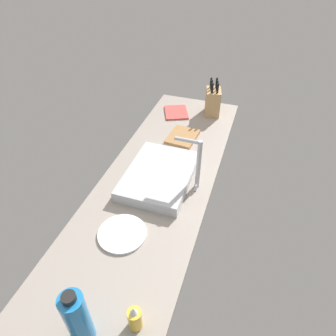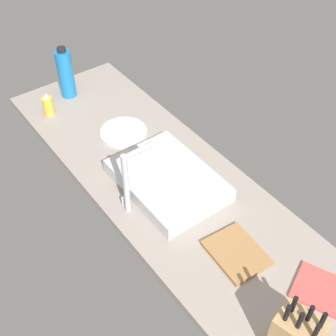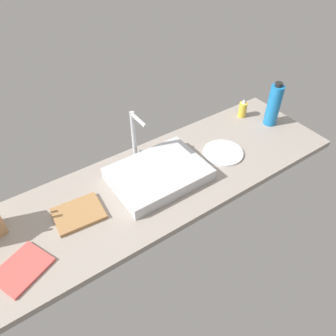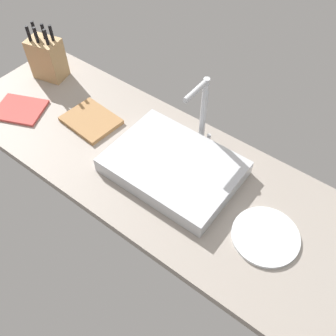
{
  "view_description": "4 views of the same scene",
  "coord_description": "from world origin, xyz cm",
  "px_view_note": "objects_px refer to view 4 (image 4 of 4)",
  "views": [
    {
      "loc": [
        115.31,
        44.25,
        115.69
      ],
      "look_at": [
        -3.84,
        4.91,
        10.39
      ],
      "focal_mm": 32.39,
      "sensor_mm": 36.0,
      "label": 1
    },
    {
      "loc": [
        -108.05,
        80.58,
        142.93
      ],
      "look_at": [
        1.87,
        -1.04,
        10.58
      ],
      "focal_mm": 48.81,
      "sensor_mm": 36.0,
      "label": 2
    },
    {
      "loc": [
        -64.55,
        -100.53,
        120.65
      ],
      "look_at": [
        4.2,
        -0.45,
        9.3
      ],
      "focal_mm": 34.98,
      "sensor_mm": 36.0,
      "label": 3
    },
    {
      "loc": [
        50.13,
        -69.26,
        112.81
      ],
      "look_at": [
        -0.21,
        -2.77,
        9.77
      ],
      "focal_mm": 39.89,
      "sensor_mm": 36.0,
      "label": 4
    }
  ],
  "objects_px": {
    "faucet": "(202,108)",
    "cutting_board": "(91,120)",
    "knife_block": "(47,58)",
    "dish_towel": "(20,109)",
    "sink_basin": "(173,166)",
    "dinner_plate": "(266,236)"
  },
  "relations": [
    {
      "from": "faucet",
      "to": "cutting_board",
      "type": "xyz_separation_m",
      "value": [
        -0.42,
        -0.19,
        -0.16
      ]
    },
    {
      "from": "knife_block",
      "to": "cutting_board",
      "type": "bearing_deg",
      "value": -30.73
    },
    {
      "from": "knife_block",
      "to": "cutting_board",
      "type": "xyz_separation_m",
      "value": [
        0.37,
        -0.11,
        -0.09
      ]
    },
    {
      "from": "cutting_board",
      "to": "dish_towel",
      "type": "xyz_separation_m",
      "value": [
        -0.29,
        -0.13,
        -0.0
      ]
    },
    {
      "from": "sink_basin",
      "to": "dinner_plate",
      "type": "bearing_deg",
      "value": -5.3
    },
    {
      "from": "dish_towel",
      "to": "sink_basin",
      "type": "bearing_deg",
      "value": 9.96
    },
    {
      "from": "sink_basin",
      "to": "dish_towel",
      "type": "bearing_deg",
      "value": -170.04
    },
    {
      "from": "faucet",
      "to": "dish_towel",
      "type": "bearing_deg",
      "value": -155.8
    },
    {
      "from": "cutting_board",
      "to": "dinner_plate",
      "type": "bearing_deg",
      "value": -3.03
    },
    {
      "from": "sink_basin",
      "to": "faucet",
      "type": "relative_size",
      "value": 1.6
    },
    {
      "from": "sink_basin",
      "to": "knife_block",
      "type": "relative_size",
      "value": 1.85
    },
    {
      "from": "faucet",
      "to": "cutting_board",
      "type": "height_order",
      "value": "faucet"
    },
    {
      "from": "sink_basin",
      "to": "dish_towel",
      "type": "distance_m",
      "value": 0.74
    },
    {
      "from": "cutting_board",
      "to": "dinner_plate",
      "type": "height_order",
      "value": "cutting_board"
    },
    {
      "from": "faucet",
      "to": "dish_towel",
      "type": "distance_m",
      "value": 0.8
    },
    {
      "from": "knife_block",
      "to": "dinner_plate",
      "type": "xyz_separation_m",
      "value": [
        1.21,
        -0.16,
        -0.09
      ]
    },
    {
      "from": "cutting_board",
      "to": "dish_towel",
      "type": "bearing_deg",
      "value": -155.4
    },
    {
      "from": "dinner_plate",
      "to": "dish_towel",
      "type": "distance_m",
      "value": 1.13
    },
    {
      "from": "knife_block",
      "to": "dinner_plate",
      "type": "distance_m",
      "value": 1.22
    },
    {
      "from": "faucet",
      "to": "cutting_board",
      "type": "distance_m",
      "value": 0.49
    },
    {
      "from": "faucet",
      "to": "dinner_plate",
      "type": "bearing_deg",
      "value": -28.95
    },
    {
      "from": "faucet",
      "to": "dish_towel",
      "type": "xyz_separation_m",
      "value": [
        -0.71,
        -0.32,
        -0.17
      ]
    }
  ]
}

